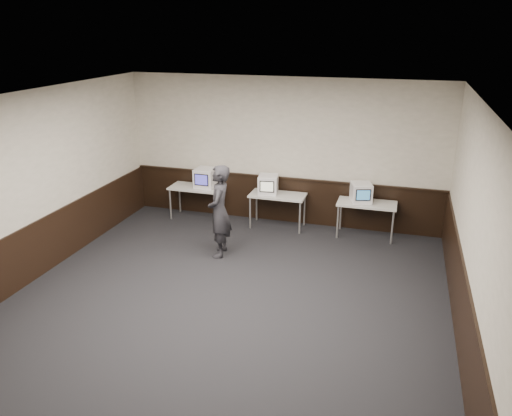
{
  "coord_description": "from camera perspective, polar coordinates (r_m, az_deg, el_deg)",
  "views": [
    {
      "loc": [
        2.46,
        -6.33,
        4.19
      ],
      "look_at": [
        0.1,
        1.6,
        1.15
      ],
      "focal_mm": 35.0,
      "sensor_mm": 36.0,
      "label": 1
    }
  ],
  "objects": [
    {
      "name": "floor",
      "position": [
        7.98,
        -4.07,
        -11.55
      ],
      "size": [
        8.0,
        8.0,
        0.0
      ],
      "primitive_type": "plane",
      "color": "black",
      "rests_on": "ground"
    },
    {
      "name": "emac_right",
      "position": [
        10.48,
        11.92,
        1.73
      ],
      "size": [
        0.51,
        0.52,
        0.41
      ],
      "rotation": [
        0.0,
        0.0,
        0.29
      ],
      "color": "white",
      "rests_on": "desk_right"
    },
    {
      "name": "right_wall",
      "position": [
        6.92,
        23.93,
        -3.64
      ],
      "size": [
        0.0,
        8.0,
        8.0
      ],
      "primitive_type": "plane",
      "rotation": [
        1.57,
        0.0,
        -1.57
      ],
      "color": "beige",
      "rests_on": "ground"
    },
    {
      "name": "desk_left",
      "position": [
        11.4,
        -6.81,
        2.09
      ],
      "size": [
        1.2,
        0.6,
        0.75
      ],
      "color": "silver",
      "rests_on": "ground"
    },
    {
      "name": "wainscot_right",
      "position": [
        7.4,
        22.56,
        -11.46
      ],
      "size": [
        0.04,
        7.98,
        1.0
      ],
      "primitive_type": "cube",
      "color": "black",
      "rests_on": "right_wall"
    },
    {
      "name": "wainscot_back",
      "position": [
        11.22,
        2.95,
        0.95
      ],
      "size": [
        6.98,
        0.04,
        1.0
      ],
      "primitive_type": "cube",
      "color": "black",
      "rests_on": "back_wall"
    },
    {
      "name": "left_wall",
      "position": [
        9.07,
        -25.54,
        1.56
      ],
      "size": [
        0.0,
        8.0,
        8.0
      ],
      "primitive_type": "plane",
      "rotation": [
        1.57,
        0.0,
        1.57
      ],
      "color": "beige",
      "rests_on": "ground"
    },
    {
      "name": "front_wall",
      "position": [
        4.26,
        -24.9,
        -19.42
      ],
      "size": [
        7.0,
        0.0,
        7.0
      ],
      "primitive_type": "plane",
      "rotation": [
        -1.57,
        0.0,
        0.0
      ],
      "color": "beige",
      "rests_on": "ground"
    },
    {
      "name": "back_wall",
      "position": [
        10.93,
        3.08,
        6.44
      ],
      "size": [
        7.0,
        0.0,
        7.0
      ],
      "primitive_type": "plane",
      "rotation": [
        1.57,
        0.0,
        0.0
      ],
      "color": "beige",
      "rests_on": "ground"
    },
    {
      "name": "desk_center",
      "position": [
        10.82,
        2.49,
        1.21
      ],
      "size": [
        1.2,
        0.6,
        0.75
      ],
      "color": "silver",
      "rests_on": "ground"
    },
    {
      "name": "emac_center",
      "position": [
        10.77,
        1.39,
        2.7
      ],
      "size": [
        0.47,
        0.49,
        0.41
      ],
      "rotation": [
        0.0,
        0.0,
        0.15
      ],
      "color": "white",
      "rests_on": "desk_center"
    },
    {
      "name": "wainscot_left",
      "position": [
        9.43,
        -24.46,
        -4.79
      ],
      "size": [
        0.04,
        7.98,
        1.0
      ],
      "primitive_type": "cube",
      "color": "black",
      "rests_on": "left_wall"
    },
    {
      "name": "person",
      "position": [
        9.42,
        -4.21,
        -0.38
      ],
      "size": [
        0.53,
        0.72,
        1.79
      ],
      "primitive_type": "imported",
      "rotation": [
        0.0,
        0.0,
        -1.4
      ],
      "color": "#242429",
      "rests_on": "ground"
    },
    {
      "name": "wainscot_rail",
      "position": [
        11.04,
        2.98,
        3.47
      ],
      "size": [
        6.98,
        0.06,
        0.04
      ],
      "primitive_type": "cube",
      "color": "black",
      "rests_on": "wainscot_back"
    },
    {
      "name": "emac_left",
      "position": [
        11.25,
        -5.79,
        3.44
      ],
      "size": [
        0.45,
        0.49,
        0.44
      ],
      "rotation": [
        0.0,
        0.0,
        -0.02
      ],
      "color": "white",
      "rests_on": "desk_left"
    },
    {
      "name": "desk_right",
      "position": [
        10.55,
        12.55,
        0.23
      ],
      "size": [
        1.2,
        0.6,
        0.75
      ],
      "color": "silver",
      "rests_on": "ground"
    },
    {
      "name": "ceiling",
      "position": [
        6.86,
        -4.73,
        11.82
      ],
      "size": [
        8.0,
        8.0,
        0.0
      ],
      "primitive_type": "plane",
      "rotation": [
        3.14,
        0.0,
        0.0
      ],
      "color": "white",
      "rests_on": "back_wall"
    }
  ]
}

